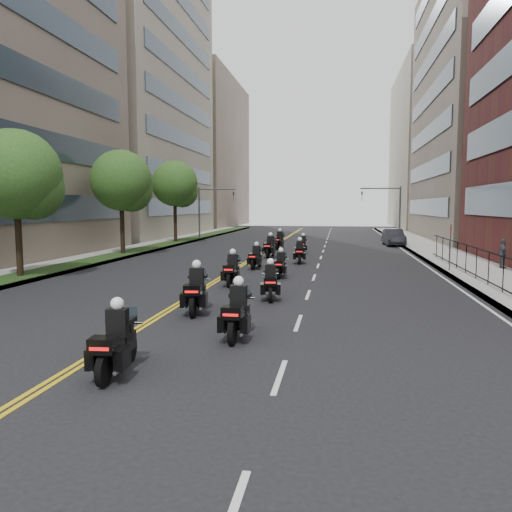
{
  "coord_description": "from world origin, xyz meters",
  "views": [
    {
      "loc": [
        4.39,
        -10.33,
        3.66
      ],
      "look_at": [
        0.67,
        12.17,
        1.35
      ],
      "focal_mm": 35.0,
      "sensor_mm": 36.0,
      "label": 1
    }
  ],
  "objects_px": {
    "motorcycle_4": "(232,271)",
    "motorcycle_7": "(300,253)",
    "motorcycle_1": "(238,314)",
    "parked_sedan": "(394,237)",
    "motorcycle_2": "(196,292)",
    "motorcycle_8": "(270,248)",
    "motorcycle_3": "(270,283)",
    "motorcycle_10": "(279,241)",
    "motorcycle_6": "(256,258)",
    "motorcycle_5": "(281,266)",
    "motorcycle_0": "(116,345)",
    "pedestrian_c": "(503,254)",
    "motorcycle_9": "(303,245)"
  },
  "relations": [
    {
      "from": "motorcycle_3",
      "to": "parked_sedan",
      "type": "height_order",
      "value": "motorcycle_3"
    },
    {
      "from": "motorcycle_3",
      "to": "motorcycle_7",
      "type": "bearing_deg",
      "value": 81.38
    },
    {
      "from": "motorcycle_4",
      "to": "motorcycle_6",
      "type": "relative_size",
      "value": 1.08
    },
    {
      "from": "motorcycle_6",
      "to": "motorcycle_3",
      "type": "bearing_deg",
      "value": -72.22
    },
    {
      "from": "motorcycle_4",
      "to": "motorcycle_7",
      "type": "xyz_separation_m",
      "value": [
        2.38,
        9.34,
        -0.01
      ]
    },
    {
      "from": "motorcycle_7",
      "to": "pedestrian_c",
      "type": "height_order",
      "value": "pedestrian_c"
    },
    {
      "from": "motorcycle_3",
      "to": "motorcycle_10",
      "type": "relative_size",
      "value": 0.92
    },
    {
      "from": "motorcycle_2",
      "to": "motorcycle_8",
      "type": "xyz_separation_m",
      "value": [
        -0.01,
        18.67,
        -0.02
      ]
    },
    {
      "from": "motorcycle_4",
      "to": "motorcycle_2",
      "type": "bearing_deg",
      "value": -91.07
    },
    {
      "from": "motorcycle_6",
      "to": "motorcycle_7",
      "type": "relative_size",
      "value": 0.94
    },
    {
      "from": "motorcycle_1",
      "to": "motorcycle_4",
      "type": "distance_m",
      "value": 9.23
    },
    {
      "from": "motorcycle_5",
      "to": "motorcycle_8",
      "type": "xyz_separation_m",
      "value": [
        -1.88,
        9.81,
        0.09
      ]
    },
    {
      "from": "motorcycle_3",
      "to": "motorcycle_9",
      "type": "height_order",
      "value": "motorcycle_3"
    },
    {
      "from": "motorcycle_8",
      "to": "motorcycle_6",
      "type": "bearing_deg",
      "value": -85.07
    },
    {
      "from": "motorcycle_6",
      "to": "motorcycle_7",
      "type": "distance_m",
      "value": 3.88
    },
    {
      "from": "pedestrian_c",
      "to": "motorcycle_7",
      "type": "bearing_deg",
      "value": 76.62
    },
    {
      "from": "motorcycle_2",
      "to": "motorcycle_6",
      "type": "relative_size",
      "value": 1.16
    },
    {
      "from": "motorcycle_4",
      "to": "parked_sedan",
      "type": "distance_m",
      "value": 26.77
    },
    {
      "from": "motorcycle_1",
      "to": "motorcycle_9",
      "type": "xyz_separation_m",
      "value": [
        0.03,
        24.87,
        -0.06
      ]
    },
    {
      "from": "motorcycle_2",
      "to": "parked_sedan",
      "type": "height_order",
      "value": "motorcycle_2"
    },
    {
      "from": "motorcycle_1",
      "to": "parked_sedan",
      "type": "relative_size",
      "value": 0.51
    },
    {
      "from": "motorcycle_2",
      "to": "motorcycle_6",
      "type": "distance_m",
      "value": 12.24
    },
    {
      "from": "motorcycle_9",
      "to": "motorcycle_1",
      "type": "bearing_deg",
      "value": -88.64
    },
    {
      "from": "motorcycle_8",
      "to": "motorcycle_10",
      "type": "bearing_deg",
      "value": 95.33
    },
    {
      "from": "motorcycle_4",
      "to": "motorcycle_7",
      "type": "height_order",
      "value": "motorcycle_4"
    },
    {
      "from": "motorcycle_1",
      "to": "motorcycle_5",
      "type": "height_order",
      "value": "motorcycle_1"
    },
    {
      "from": "motorcycle_3",
      "to": "motorcycle_5",
      "type": "distance_m",
      "value": 6.0
    },
    {
      "from": "motorcycle_6",
      "to": "parked_sedan",
      "type": "relative_size",
      "value": 0.46
    },
    {
      "from": "motorcycle_4",
      "to": "motorcycle_10",
      "type": "height_order",
      "value": "motorcycle_10"
    },
    {
      "from": "motorcycle_4",
      "to": "motorcycle_6",
      "type": "distance_m",
      "value": 6.21
    },
    {
      "from": "motorcycle_0",
      "to": "motorcycle_4",
      "type": "height_order",
      "value": "motorcycle_0"
    },
    {
      "from": "motorcycle_0",
      "to": "parked_sedan",
      "type": "distance_m",
      "value": 38.53
    },
    {
      "from": "motorcycle_2",
      "to": "motorcycle_10",
      "type": "height_order",
      "value": "motorcycle_2"
    },
    {
      "from": "motorcycle_1",
      "to": "motorcycle_10",
      "type": "distance_m",
      "value": 28.13
    },
    {
      "from": "motorcycle_2",
      "to": "motorcycle_5",
      "type": "height_order",
      "value": "motorcycle_2"
    },
    {
      "from": "motorcycle_4",
      "to": "motorcycle_7",
      "type": "relative_size",
      "value": 1.01
    },
    {
      "from": "motorcycle_3",
      "to": "motorcycle_10",
      "type": "bearing_deg",
      "value": 88.0
    },
    {
      "from": "motorcycle_3",
      "to": "motorcycle_9",
      "type": "bearing_deg",
      "value": 82.43
    },
    {
      "from": "motorcycle_4",
      "to": "pedestrian_c",
      "type": "xyz_separation_m",
      "value": [
        13.9,
        7.43,
        0.32
      ]
    },
    {
      "from": "motorcycle_0",
      "to": "motorcycle_2",
      "type": "height_order",
      "value": "motorcycle_2"
    },
    {
      "from": "pedestrian_c",
      "to": "motorcycle_2",
      "type": "bearing_deg",
      "value": 130.18
    },
    {
      "from": "motorcycle_1",
      "to": "motorcycle_6",
      "type": "height_order",
      "value": "motorcycle_1"
    },
    {
      "from": "motorcycle_4",
      "to": "motorcycle_10",
      "type": "xyz_separation_m",
      "value": [
        -0.06,
        19.06,
        0.03
      ]
    },
    {
      "from": "motorcycle_1",
      "to": "motorcycle_7",
      "type": "bearing_deg",
      "value": 88.78
    },
    {
      "from": "motorcycle_10",
      "to": "pedestrian_c",
      "type": "bearing_deg",
      "value": -32.9
    },
    {
      "from": "motorcycle_5",
      "to": "motorcycle_8",
      "type": "height_order",
      "value": "motorcycle_8"
    },
    {
      "from": "motorcycle_9",
      "to": "motorcycle_5",
      "type": "bearing_deg",
      "value": -89.49
    },
    {
      "from": "motorcycle_1",
      "to": "motorcycle_2",
      "type": "distance_m",
      "value": 3.6
    },
    {
      "from": "motorcycle_0",
      "to": "motorcycle_10",
      "type": "bearing_deg",
      "value": 85.27
    },
    {
      "from": "motorcycle_2",
      "to": "parked_sedan",
      "type": "relative_size",
      "value": 0.54
    }
  ]
}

